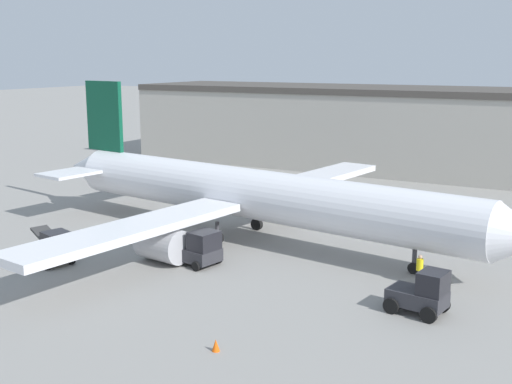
{
  "coord_description": "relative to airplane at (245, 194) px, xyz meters",
  "views": [
    {
      "loc": [
        21.19,
        -38.4,
        12.66
      ],
      "look_at": [
        0.0,
        0.0,
        3.51
      ],
      "focal_mm": 45.0,
      "sensor_mm": 36.0,
      "label": 1
    }
  ],
  "objects": [
    {
      "name": "pushback_tug",
      "position": [
        0.38,
        -6.67,
        -2.22
      ],
      "size": [
        3.59,
        2.68,
        2.24
      ],
      "rotation": [
        0.0,
        0.0,
        -0.19
      ],
      "color": "#2D2D33",
      "rests_on": "ground_plane"
    },
    {
      "name": "airplane",
      "position": [
        0.0,
        0.0,
        0.0
      ],
      "size": [
        39.77,
        36.9,
        10.85
      ],
      "rotation": [
        0.0,
        0.0,
        -0.14
      ],
      "color": "white",
      "rests_on": "ground_plane"
    },
    {
      "name": "baggage_tug",
      "position": [
        14.75,
        -7.83,
        -2.16
      ],
      "size": [
        3.06,
        2.37,
        2.35
      ],
      "rotation": [
        0.0,
        0.0,
        -0.14
      ],
      "color": "#2D2D33",
      "rests_on": "ground_plane"
    },
    {
      "name": "safety_cone_near",
      "position": [
        7.91,
        -16.4,
        -2.96
      ],
      "size": [
        0.36,
        0.36,
        0.55
      ],
      "color": "#EF590F",
      "rests_on": "ground_plane"
    },
    {
      "name": "ground_plane",
      "position": [
        0.96,
        -0.14,
        -3.23
      ],
      "size": [
        400.0,
        400.0,
        0.0
      ],
      "primitive_type": "plane",
      "color": "gray"
    },
    {
      "name": "belt_loader_truck",
      "position": [
        -7.7,
        -10.93,
        -2.19
      ],
      "size": [
        3.47,
        2.69,
        2.2
      ],
      "rotation": [
        0.0,
        0.0,
        -0.31
      ],
      "color": "beige",
      "rests_on": "ground_plane"
    },
    {
      "name": "ground_crew_worker",
      "position": [
        13.51,
        -3.61,
        -2.28
      ],
      "size": [
        0.39,
        0.39,
        1.78
      ],
      "rotation": [
        0.0,
        0.0,
        5.25
      ],
      "color": "#1E2338",
      "rests_on": "ground_plane"
    }
  ]
}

